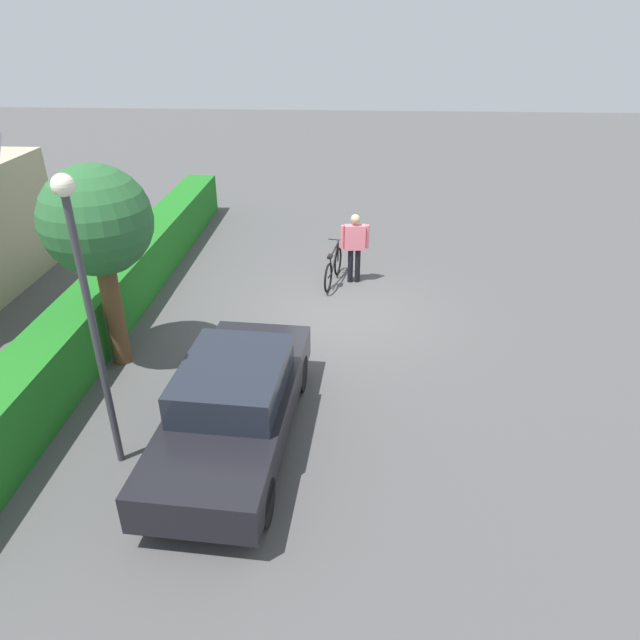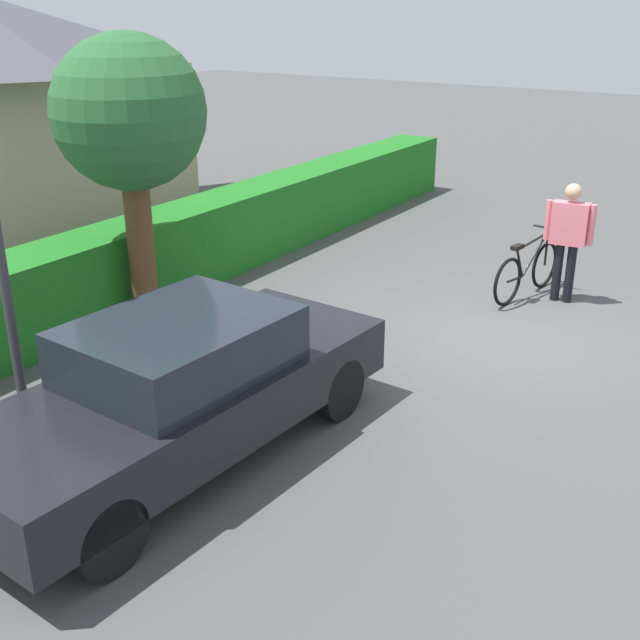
# 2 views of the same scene
# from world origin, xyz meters

# --- Properties ---
(ground_plane) EXTENTS (60.00, 60.00, 0.00)m
(ground_plane) POSITION_xyz_m (0.00, 0.00, 0.00)
(ground_plane) COLOR #4A4A4A
(hedge_row) EXTENTS (14.63, 0.90, 1.19)m
(hedge_row) POSITION_xyz_m (0.00, 4.91, 0.59)
(hedge_row) COLOR #1D6C1E
(hedge_row) RESTS_ON ground
(parked_car_near) EXTENTS (4.56, 1.96, 1.42)m
(parked_car_near) POSITION_xyz_m (-4.43, 1.55, 0.73)
(parked_car_near) COLOR black
(parked_car_near) RESTS_ON ground
(bicycle) EXTENTS (1.75, 0.53, 0.95)m
(bicycle) POSITION_xyz_m (1.64, 0.31, 0.39)
(bicycle) COLOR black
(bicycle) RESTS_ON ground
(person_rider) EXTENTS (0.25, 0.69, 1.73)m
(person_rider) POSITION_xyz_m (1.74, -0.20, 1.02)
(person_rider) COLOR black
(person_rider) RESTS_ON ground
(street_lamp) EXTENTS (0.28, 0.28, 4.31)m
(street_lamp) POSITION_xyz_m (-4.96, 3.22, 2.78)
(street_lamp) COLOR #38383D
(street_lamp) RESTS_ON ground
(tree_kerbside) EXTENTS (1.91, 1.91, 3.77)m
(tree_kerbside) POSITION_xyz_m (-2.24, 4.21, 2.75)
(tree_kerbside) COLOR brown
(tree_kerbside) RESTS_ON ground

